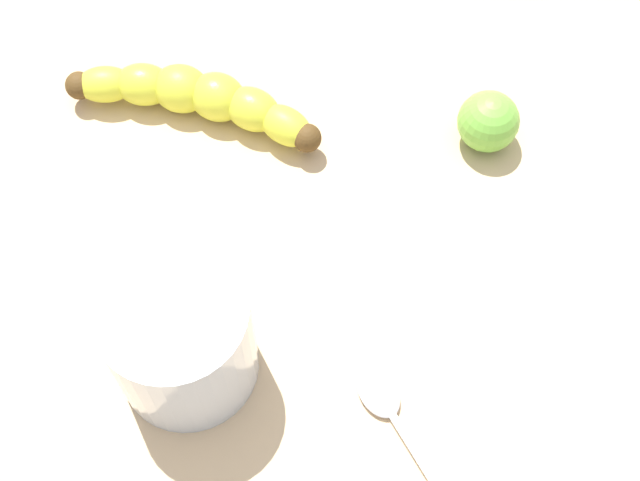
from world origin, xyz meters
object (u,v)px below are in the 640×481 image
at_px(banana, 197,98).
at_px(lime_fruit, 488,121).
at_px(teaspoon, 384,402).
at_px(smoothie_glass, 181,342).

xyz_separation_m(banana, lime_fruit, (0.07, -0.21, 0.00)).
relative_size(banana, lime_fruit, 4.35).
relative_size(lime_fruit, teaspoon, 0.46).
relative_size(banana, teaspoon, 1.99).
bearing_deg(banana, lime_fruit, -171.00).
height_order(smoothie_glass, lime_fruit, smoothie_glass).
xyz_separation_m(lime_fruit, teaspoon, (-0.22, -0.01, -0.02)).
distance_m(smoothie_glass, lime_fruit, 0.28).
bearing_deg(teaspoon, smoothie_glass, 48.72).
bearing_deg(smoothie_glass, teaspoon, -77.14).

